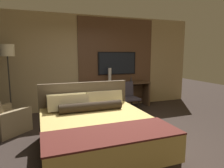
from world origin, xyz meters
name	(u,v)px	position (x,y,z in m)	size (l,w,h in m)	color
ground_plane	(118,142)	(0.00, 0.00, 0.00)	(16.00, 16.00, 0.00)	#332823
wall_back_tv_panel	(90,63)	(0.14, 2.59, 1.40)	(7.20, 0.09, 2.80)	tan
bed	(97,132)	(-0.47, -0.23, 0.35)	(1.84, 2.09, 1.08)	#33281E
desk	(119,91)	(1.00, 2.34, 0.53)	(1.95, 0.45, 0.78)	brown
tv	(117,63)	(1.00, 2.52, 1.37)	(1.25, 0.04, 0.70)	black
desk_chair	(127,95)	(0.98, 1.72, 0.52)	(0.55, 0.54, 0.88)	#38333D
armchair_by_window	(4,121)	(-2.07, 1.28, 0.25)	(1.05, 1.05, 0.76)	#998460
floor_lamp	(7,57)	(-2.02, 2.06, 1.60)	(0.34, 0.34, 1.89)	#282623
vase_tall	(110,76)	(0.68, 2.31, 1.01)	(0.10, 0.10, 0.47)	silver
vase_short	(131,79)	(1.38, 2.28, 0.88)	(0.07, 0.07, 0.21)	#333338
book	(99,83)	(0.33, 2.36, 0.79)	(0.25, 0.20, 0.03)	maroon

